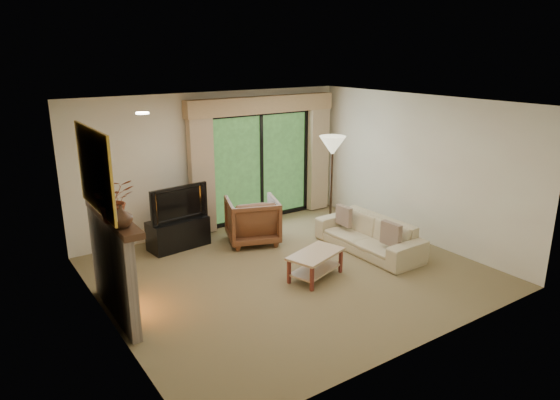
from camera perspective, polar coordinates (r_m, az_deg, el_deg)
floor at (r=7.84m, az=1.24°, el=-8.25°), size 5.50×5.50×0.00m
ceiling at (r=7.15m, az=1.37°, el=11.01°), size 5.50×5.50×0.00m
wall_back at (r=9.48m, az=-7.50°, el=4.32°), size 5.00×0.00×5.00m
wall_front at (r=5.65m, az=16.20°, el=-4.81°), size 5.00×0.00×5.00m
wall_left at (r=6.28m, az=-19.63°, el=-2.94°), size 0.00×5.00×5.00m
wall_right at (r=9.21m, az=15.42°, el=3.50°), size 0.00×5.00×5.00m
fireplace at (r=6.71m, az=-18.58°, el=-7.23°), size 0.24×1.70×1.37m
mirror at (r=6.31m, az=-20.37°, el=3.21°), size 0.07×1.45×1.02m
sliding_door at (r=9.96m, az=-2.18°, el=3.87°), size 2.26×0.10×2.16m
curtain_left at (r=9.21m, az=-8.97°, el=3.26°), size 0.45×0.18×2.35m
curtain_right at (r=10.61m, az=4.35°, el=5.19°), size 0.45×0.18×2.35m
cornice at (r=9.68m, az=-1.97°, el=10.83°), size 3.20×0.24×0.32m
media_console at (r=8.88m, az=-11.54°, el=-3.74°), size 1.07×0.57×0.51m
tv at (r=8.70m, az=-11.76°, el=-0.26°), size 1.07×0.25×0.61m
armchair at (r=8.91m, az=-3.18°, el=-2.32°), size 1.12×1.14×0.82m
sofa at (r=8.67m, az=10.08°, el=-3.94°), size 0.80×1.99×0.58m
pillow_near at (r=8.19m, az=12.57°, el=-3.82°), size 0.10×0.38×0.38m
pillow_far at (r=8.96m, az=7.31°, el=-1.79°), size 0.10×0.35×0.35m
coffee_table at (r=7.61m, az=4.08°, el=-7.44°), size 1.01×0.76×0.41m
floor_lamp at (r=9.35m, az=5.88°, el=1.76°), size 0.52×0.52×1.82m
vase at (r=5.95m, az=-17.69°, el=-1.78°), size 0.29×0.29×0.26m
branches at (r=6.15m, az=-18.49°, el=-0.02°), size 0.49×0.43×0.52m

